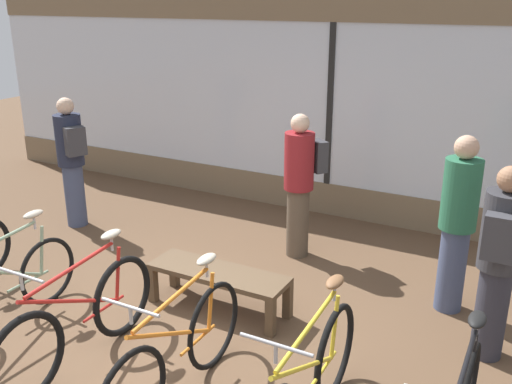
% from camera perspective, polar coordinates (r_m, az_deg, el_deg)
% --- Properties ---
extents(ground_plane, '(24.00, 24.00, 0.00)m').
position_cam_1_polar(ground_plane, '(5.15, -9.51, -15.70)').
color(ground_plane, brown).
extents(shop_back_wall, '(12.00, 0.08, 3.20)m').
position_cam_1_polar(shop_back_wall, '(7.70, 7.50, 9.34)').
color(shop_back_wall, '#7A664C').
rests_on(shop_back_wall, ground_plane).
extents(bicycle_left, '(0.46, 1.73, 1.02)m').
position_cam_1_polar(bicycle_left, '(5.75, -23.91, -8.87)').
color(bicycle_left, black).
rests_on(bicycle_left, ground_plane).
extents(bicycle_center_left, '(0.46, 1.81, 1.05)m').
position_cam_1_polar(bicycle_center_left, '(4.98, -17.21, -12.21)').
color(bicycle_center_left, black).
rests_on(bicycle_center_left, ground_plane).
extents(bicycle_center_right, '(0.46, 1.76, 1.05)m').
position_cam_1_polar(bicycle_center_right, '(4.42, -7.82, -15.70)').
color(bicycle_center_right, black).
rests_on(bicycle_center_right, ground_plane).
extents(display_bench, '(1.40, 0.44, 0.41)m').
position_cam_1_polar(display_bench, '(5.57, -3.80, -8.53)').
color(display_bench, brown).
rests_on(display_bench, ground_plane).
extents(customer_near_rack, '(0.38, 0.38, 1.74)m').
position_cam_1_polar(customer_near_rack, '(5.65, 19.50, -2.79)').
color(customer_near_rack, '#424C6B').
rests_on(customer_near_rack, ground_plane).
extents(customer_by_window, '(0.52, 0.56, 1.69)m').
position_cam_1_polar(customer_by_window, '(6.52, 4.43, 1.09)').
color(customer_by_window, brown).
rests_on(customer_by_window, ground_plane).
extents(customer_mid_floor, '(0.34, 0.48, 1.68)m').
position_cam_1_polar(customer_mid_floor, '(5.01, 23.11, -6.19)').
color(customer_mid_floor, '#2D2D38').
rests_on(customer_mid_floor, ground_plane).
extents(customer_near_bench, '(0.56, 0.47, 1.71)m').
position_cam_1_polar(customer_near_bench, '(7.75, -17.98, 3.20)').
color(customer_near_bench, '#424C6B').
rests_on(customer_near_bench, ground_plane).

